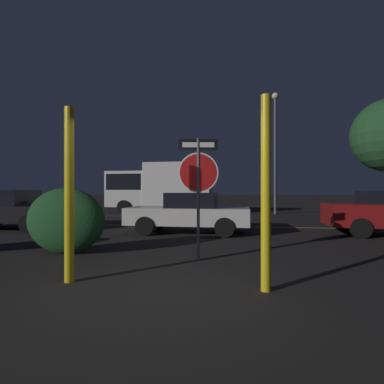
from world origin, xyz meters
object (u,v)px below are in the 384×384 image
Objects in this scene: delivery_truck at (159,186)px; stop_sign at (198,175)px; yellow_pole_right at (266,193)px; street_lamp at (275,140)px; passing_car_1 at (10,210)px; hedge_bush_1 at (66,221)px; passing_car_2 at (189,213)px; yellow_pole_left at (69,194)px.

stop_sign is at bearing -160.39° from delivery_truck.
delivery_truck is (-5.05, 14.56, 0.36)m from yellow_pole_right.
street_lamp is (3.35, 12.79, 2.80)m from stop_sign.
passing_car_1 is at bearing 161.26° from delivery_truck.
passing_car_2 is at bearing 58.28° from hedge_bush_1.
yellow_pole_right reaches higher than yellow_pole_left.
delivery_truck is 0.91× the size of street_lamp.
passing_car_2 is 9.52m from delivery_truck.
yellow_pole_left is at bearing 171.13° from passing_car_2.
hedge_bush_1 is 0.27× the size of delivery_truck.
hedge_bush_1 reaches higher than passing_car_2.
street_lamp is (6.34, 12.49, 3.79)m from hedge_bush_1.
yellow_pole_left is 1.49× the size of hedge_bush_1.
street_lamp is at bearing 63.10° from hedge_bush_1.
delivery_truck is at bearing 98.33° from yellow_pole_left.
yellow_pole_right is 1.52× the size of hedge_bush_1.
stop_sign is 4.17m from passing_car_2.
delivery_truck is at bearing 155.94° from passing_car_1.
yellow_pole_left is at bearing -145.53° from stop_sign.
stop_sign is 0.33× the size of street_lamp.
passing_car_1 is at bearing 143.04° from stop_sign.
passing_car_1 is 0.63× the size of delivery_truck.
delivery_truck reaches higher than passing_car_2.
yellow_pole_right is at bearing 53.02° from passing_car_1.
delivery_truck is at bearing 94.27° from hedge_bush_1.
hedge_bush_1 is at bearing 121.44° from yellow_pole_left.
hedge_bush_1 is (-4.11, 1.99, -0.63)m from yellow_pole_right.
hedge_bush_1 is at bearing 150.30° from passing_car_2.
passing_car_1 is 1.02× the size of passing_car_2.
hedge_bush_1 is at bearing -116.90° from street_lamp.
delivery_truck reaches higher than yellow_pole_left.
stop_sign is 0.36× the size of delivery_truck.
yellow_pole_right is (2.92, -0.05, 0.03)m from yellow_pole_left.
street_lamp reaches higher than yellow_pole_right.
passing_car_2 is 0.61× the size of delivery_truck.
hedge_bush_1 is 0.42× the size of passing_car_1.
passing_car_2 is (-1.84, 5.66, -0.68)m from yellow_pole_right.
stop_sign is 3.16m from hedge_bush_1.
delivery_truck is at bearing 99.14° from stop_sign.
hedge_bush_1 is 0.43× the size of passing_car_2.
delivery_truck is (-3.93, 12.88, 0.00)m from stop_sign.
stop_sign is 0.92× the size of yellow_pole_left.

